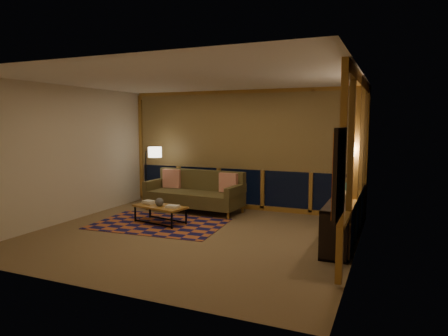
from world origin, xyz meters
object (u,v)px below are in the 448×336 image
at_px(coffee_table, 160,215).
at_px(floor_lamp, 146,176).
at_px(sofa, 194,192).
at_px(bookshelf, 345,216).

xyz_separation_m(coffee_table, floor_lamp, (-1.27, 1.40, 0.53)).
relative_size(sofa, floor_lamp, 1.53).
relative_size(floor_lamp, bookshelf, 0.49).
bearing_deg(bookshelf, sofa, 167.76).
bearing_deg(sofa, floor_lamp, 176.43).
xyz_separation_m(sofa, floor_lamp, (-1.37, 0.17, 0.27)).
bearing_deg(floor_lamp, bookshelf, 4.48).
xyz_separation_m(coffee_table, bookshelf, (3.43, 0.51, 0.19)).
height_order(sofa, coffee_table, sofa).
relative_size(sofa, coffee_table, 2.04).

